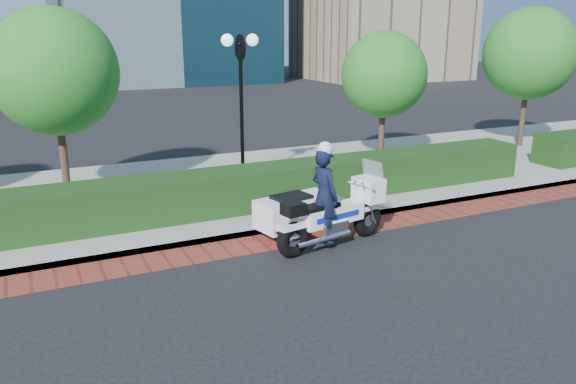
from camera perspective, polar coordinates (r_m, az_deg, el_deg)
name	(u,v)px	position (r m, az deg, el deg)	size (l,w,h in m)	color
ground	(293,269)	(10.93, 0.47, -7.81)	(120.00, 120.00, 0.00)	black
brick_strip	(262,243)	(12.19, -2.64, -5.21)	(60.00, 1.00, 0.01)	maroon
sidewalk	(201,189)	(16.21, -8.87, 0.27)	(60.00, 8.00, 0.15)	gray
hedge_main	(228,191)	(13.85, -6.07, 0.14)	(18.00, 1.20, 1.00)	black
lamppost	(241,88)	(15.25, -4.79, 10.46)	(1.02, 0.70, 4.21)	black
tree_b	(54,72)	(15.54, -22.66, 11.18)	(3.20, 3.20, 4.89)	#332319
tree_c	(384,75)	(18.98, 9.75, 11.64)	(2.80, 2.80, 4.30)	#332319
tree_d	(530,54)	(23.30, 23.36, 12.75)	(3.40, 3.40, 5.16)	#332319
police_motorcycle	(316,207)	(12.03, 2.86, -1.58)	(2.82, 2.02, 2.29)	black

